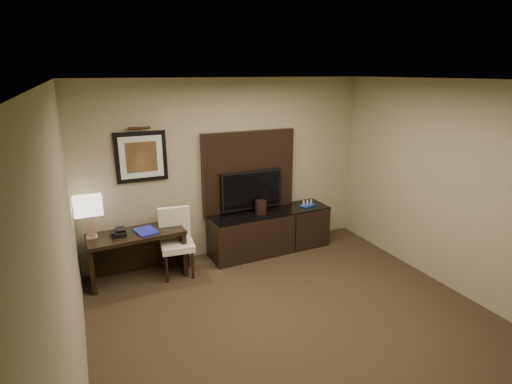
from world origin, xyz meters
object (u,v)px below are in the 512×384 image
table_lamp (89,216)px  minibar_tray (307,203)px  desk_chair (177,245)px  water_bottle (163,221)px  ice_bucket (261,207)px  desk (138,255)px  credenza (270,231)px  desk_phone (119,233)px  tv (251,190)px

table_lamp → minibar_tray: 3.29m
desk_chair → table_lamp: table_lamp is taller
water_bottle → ice_bucket: ice_bucket is taller
desk → credenza: desk is taller
table_lamp → ice_bucket: size_ratio=3.01×
credenza → desk_chair: desk_chair is taller
ice_bucket → desk_phone: bearing=-178.6°
water_bottle → ice_bucket: size_ratio=0.90×
tv → water_bottle: (-1.42, -0.12, -0.25)m
water_bottle → credenza: bearing=-0.6°
desk → desk_chair: (0.52, -0.14, 0.12)m
ice_bucket → tv: bearing=117.7°
tv → ice_bucket: bearing=-62.3°
ice_bucket → desk: bearing=-179.3°
minibar_tray → desk_chair: bearing=-175.4°
tv → desk_chair: (-1.28, -0.33, -0.56)m
desk_chair → water_bottle: desk_chair is taller
desk → ice_bucket: size_ratio=6.37×
table_lamp → minibar_tray: (3.28, -0.03, -0.26)m
ice_bucket → minibar_tray: 0.84m
desk → water_bottle: bearing=6.2°
desk_chair → ice_bucket: (1.37, 0.17, 0.31)m
tv → table_lamp: 2.36m
desk_chair → desk_phone: size_ratio=5.04×
credenza → minibar_tray: bearing=-3.0°
desk → minibar_tray: 2.75m
desk → ice_bucket: (1.89, 0.02, 0.43)m
desk_phone → water_bottle: (0.61, 0.10, 0.04)m
table_lamp → desk_phone: (0.33, -0.09, -0.25)m
desk → table_lamp: 0.85m
desk_chair → water_bottle: size_ratio=5.12×
tv → desk: bearing=-174.0°
tv → desk_chair: size_ratio=1.08×
table_lamp → water_bottle: size_ratio=3.32×
ice_bucket → table_lamp: bearing=179.0°
tv → desk_phone: 2.06m
desk → desk_chair: desk_chair is taller
desk → ice_bucket: bearing=-3.2°
tv → minibar_tray: 0.99m
desk → water_bottle: 0.58m
tv → table_lamp: size_ratio=1.67×
desk_phone → ice_bucket: 2.11m
desk → water_bottle: water_bottle is taller
table_lamp → desk_phone: 0.43m
credenza → tv: size_ratio=1.95×
desk → water_bottle: size_ratio=7.04×
tv → desk_phone: (-2.02, -0.22, -0.29)m
desk_chair → desk_phone: bearing=177.3°
credenza → desk_phone: 2.32m
desk_phone → minibar_tray: size_ratio=0.77×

